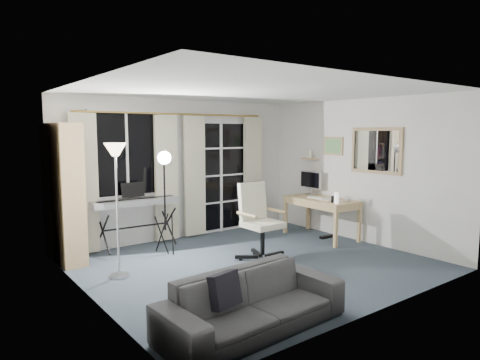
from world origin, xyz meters
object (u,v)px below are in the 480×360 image
bookshelf (61,197)px  office_chair (257,214)px  desk (321,203)px  monitor (310,180)px  studio_light (164,170)px  mug (348,198)px  sofa (253,292)px  torchiere_lamp (116,170)px  keyboard_piano (136,203)px

bookshelf → office_chair: size_ratio=1.76×
desk → monitor: (0.20, 0.45, 0.35)m
studio_light → mug: size_ratio=14.20×
bookshelf → desk: bearing=-20.0°
sofa → monitor: bearing=33.8°
bookshelf → sofa: size_ratio=1.05×
mug → office_chair: bearing=173.2°
torchiere_lamp → keyboard_piano: bearing=56.6°
office_chair → desk: size_ratio=0.85×
torchiere_lamp → desk: (3.61, -0.14, -0.77)m
keyboard_piano → studio_light: 0.78m
desk → monitor: bearing=68.3°
bookshelf → sofa: bookshelf is taller
keyboard_piano → studio_light: studio_light is taller
keyboard_piano → sofa: 3.28m
torchiere_lamp → bookshelf: bearing=109.7°
monitor → torchiere_lamp: bearing=-173.4°
monitor → mug: monitor is taller
keyboard_piano → mug: size_ratio=12.16×
studio_light → sofa: (-0.49, -2.74, -0.93)m
bookshelf → monitor: size_ratio=3.95×
keyboard_piano → sofa: bearing=-91.6°
keyboard_piano → mug: keyboard_piano is taller
torchiere_lamp → monitor: (3.81, 0.31, -0.43)m
desk → sofa: bearing=-145.2°
torchiere_lamp → monitor: torchiere_lamp is taller
desk → office_chair: bearing=-168.4°
studio_light → keyboard_piano: bearing=141.0°
monitor → sofa: 4.22m
bookshelf → studio_light: 1.49m
mug → keyboard_piano: bearing=150.5°
studio_light → bookshelf: bearing=-176.8°
monitor → keyboard_piano: bearing=168.3°
bookshelf → studio_light: bearing=-24.6°
bookshelf → torchiere_lamp: bookshelf is taller
monitor → mug: bearing=-93.9°
bookshelf → desk: (4.00, -1.23, -0.33)m
mug → torchiere_lamp: bearing=170.3°
bookshelf → mug: size_ratio=17.38×
keyboard_piano → desk: keyboard_piano is taller
torchiere_lamp → sofa: size_ratio=0.92×
office_chair → sofa: office_chair is taller
studio_light → mug: studio_light is taller
monitor → mug: (-0.10, -0.95, -0.21)m
studio_light → monitor: 2.89m
keyboard_piano → torchiere_lamp: bearing=-120.6°
desk → mug: size_ratio=11.56×
studio_light → mug: (2.76, -1.19, -0.54)m
office_chair → monitor: bearing=21.0°
studio_light → sofa: 2.93m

